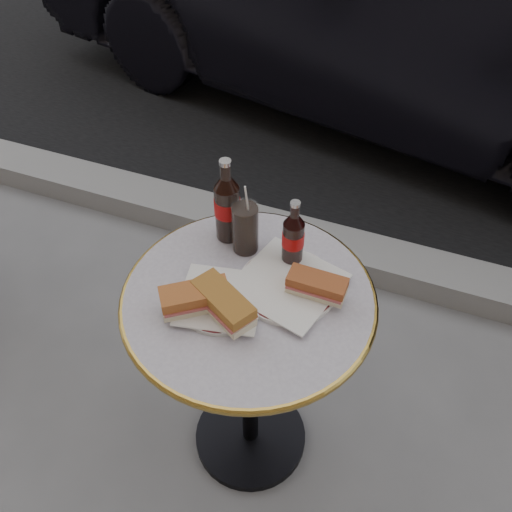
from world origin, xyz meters
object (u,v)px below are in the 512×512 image
(plate_right, at_px, (288,286))
(cola_bottle_right, at_px, (293,234))
(bistro_table, at_px, (250,378))
(plate_left, at_px, (221,301))
(cola_glass, at_px, (245,228))
(cola_bottle_left, at_px, (227,200))

(plate_right, relative_size, cola_bottle_right, 1.22)
(bistro_table, xyz_separation_m, cola_bottle_right, (0.06, 0.14, 0.47))
(plate_right, distance_m, cola_bottle_right, 0.13)
(plate_left, distance_m, cola_glass, 0.20)
(plate_right, height_order, cola_bottle_right, cola_bottle_right)
(plate_right, distance_m, cola_glass, 0.18)
(plate_left, bearing_deg, plate_right, 37.29)
(plate_left, xyz_separation_m, plate_right, (0.13, 0.10, 0.00))
(cola_bottle_right, bearing_deg, bistro_table, -113.38)
(cola_bottle_left, xyz_separation_m, cola_glass, (0.06, -0.03, -0.05))
(bistro_table, bearing_deg, plate_right, 36.12)
(bistro_table, height_order, cola_glass, cola_glass)
(bistro_table, distance_m, cola_bottle_left, 0.53)
(cola_glass, bearing_deg, cola_bottle_left, 155.03)
(cola_bottle_right, bearing_deg, plate_right, -78.09)
(bistro_table, relative_size, cola_glass, 5.17)
(plate_right, xyz_separation_m, cola_glass, (-0.15, 0.09, 0.06))
(plate_left, xyz_separation_m, cola_bottle_right, (0.11, 0.18, 0.09))
(plate_left, height_order, cola_bottle_left, cola_bottle_left)
(plate_left, relative_size, cola_bottle_right, 1.02)
(plate_left, relative_size, plate_right, 0.84)
(plate_left, xyz_separation_m, cola_glass, (-0.01, 0.19, 0.07))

